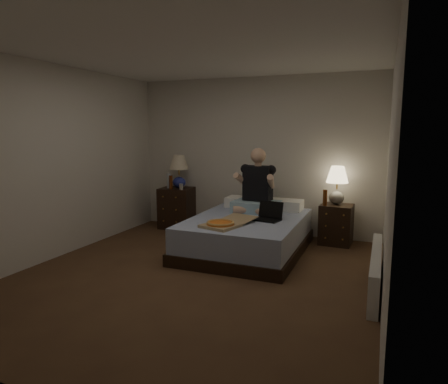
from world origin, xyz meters
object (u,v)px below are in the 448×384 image
at_px(water_bottle, 169,181).
at_px(nightstand_right, 336,224).
at_px(lamp_left, 179,172).
at_px(beer_bottle_left, 171,182).
at_px(nightstand_left, 177,208).
at_px(beer_bottle_right, 325,198).
at_px(soda_can, 181,187).
at_px(lamp_right, 337,185).
at_px(laptop, 267,212).
at_px(pizza_box, 220,224).
at_px(bed, 247,235).
at_px(person, 257,180).
at_px(radiator, 376,270).

bearing_deg(water_bottle, nightstand_right, 0.97).
xyz_separation_m(lamp_left, beer_bottle_left, (-0.06, -0.18, -0.17)).
distance_m(nightstand_left, beer_bottle_right, 2.53).
bearing_deg(soda_can, lamp_right, 4.00).
relative_size(beer_bottle_left, laptop, 0.68).
bearing_deg(lamp_right, water_bottle, -177.91).
height_order(beer_bottle_right, pizza_box, beer_bottle_right).
distance_m(water_bottle, beer_bottle_left, 0.12).
bearing_deg(lamp_left, beer_bottle_right, -4.09).
bearing_deg(laptop, nightstand_right, 59.69).
bearing_deg(laptop, beer_bottle_right, 61.62).
height_order(bed, soda_can, soda_can).
bearing_deg(lamp_right, lamp_left, -179.85).
distance_m(soda_can, beer_bottle_left, 0.20).
bearing_deg(laptop, pizza_box, -116.70).
bearing_deg(nightstand_left, beer_bottle_right, -9.43).
distance_m(nightstand_left, lamp_right, 2.70).
bearing_deg(nightstand_right, lamp_right, 111.07).
bearing_deg(soda_can, nightstand_right, 2.74).
bearing_deg(nightstand_right, beer_bottle_right, -137.41).
relative_size(lamp_left, beer_bottle_right, 2.43).
height_order(water_bottle, laptop, water_bottle).
bearing_deg(nightstand_right, lamp_left, -177.75).
xyz_separation_m(nightstand_left, lamp_right, (2.64, 0.02, 0.52)).
height_order(bed, lamp_right, lamp_right).
xyz_separation_m(bed, nightstand_right, (1.10, 0.85, 0.05)).
bearing_deg(nightstand_right, water_bottle, -175.76).
xyz_separation_m(laptop, pizza_box, (-0.43, -0.56, -0.08)).
height_order(water_bottle, beer_bottle_right, water_bottle).
xyz_separation_m(lamp_right, person, (-1.08, -0.48, 0.08)).
distance_m(soda_can, beer_bottle_right, 2.33).
height_order(water_bottle, pizza_box, water_bottle).
distance_m(nightstand_right, lamp_right, 0.58).
height_order(beer_bottle_right, radiator, beer_bottle_right).
bearing_deg(bed, nightstand_left, 150.47).
xyz_separation_m(soda_can, pizza_box, (1.26, -1.36, -0.22)).
bearing_deg(person, nightstand_right, 24.88).
height_order(nightstand_right, person, person).
bearing_deg(nightstand_left, beer_bottle_left, -100.83).
xyz_separation_m(bed, soda_can, (-1.39, 0.74, 0.50)).
xyz_separation_m(beer_bottle_right, pizza_box, (-1.07, -1.35, -0.18)).
xyz_separation_m(water_bottle, soda_can, (0.27, -0.07, -0.07)).
bearing_deg(lamp_right, beer_bottle_left, -176.02).
distance_m(bed, person, 0.82).
bearing_deg(beer_bottle_right, person, -162.17).
height_order(lamp_right, pizza_box, lamp_right).
bearing_deg(radiator, water_bottle, 155.48).
distance_m(nightstand_right, soda_can, 2.53).
relative_size(soda_can, laptop, 0.29).
distance_m(bed, soda_can, 1.65).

